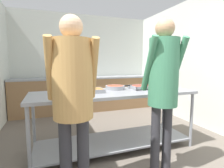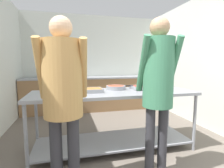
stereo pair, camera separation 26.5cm
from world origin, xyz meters
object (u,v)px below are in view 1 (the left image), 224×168
object	(u,v)px
plate_stack	(65,93)
water_bottle	(72,73)
serving_tray_roast	(145,87)
guest_serving_left	(163,80)
sauce_pan	(115,87)
guest_serving_right	(73,88)
serving_tray_vegetables	(90,91)

from	to	relation	value
plate_stack	water_bottle	bearing A→B (deg)	80.08
serving_tray_roast	guest_serving_left	bearing A→B (deg)	-108.64
sauce_pan	serving_tray_roast	world-z (taller)	sauce_pan
guest_serving_right	sauce_pan	bearing A→B (deg)	50.44
plate_stack	sauce_pan	xyz separation A→B (m)	(0.80, 0.17, 0.02)
guest_serving_left	water_bottle	distance (m)	3.02
sauce_pan	guest_serving_right	distance (m)	1.24
plate_stack	guest_serving_left	xyz separation A→B (m)	(1.01, -0.76, 0.21)
sauce_pan	serving_tray_roast	xyz separation A→B (m)	(0.51, -0.08, -0.01)
plate_stack	serving_tray_vegetables	distance (m)	0.35
sauce_pan	guest_serving_left	world-z (taller)	guest_serving_left
plate_stack	guest_serving_left	distance (m)	1.28
serving_tray_vegetables	guest_serving_left	size ratio (longest dim) A/B	0.21
sauce_pan	guest_serving_right	xyz separation A→B (m)	(-0.79, -0.95, 0.15)
serving_tray_roast	serving_tray_vegetables	bearing A→B (deg)	-175.26
serving_tray_vegetables	serving_tray_roast	distance (m)	0.95
guest_serving_left	water_bottle	xyz separation A→B (m)	(-0.63, 2.96, -0.07)
serving_tray_roast	guest_serving_left	xyz separation A→B (m)	(-0.29, -0.86, 0.21)
water_bottle	sauce_pan	bearing A→B (deg)	-78.49
serving_tray_roast	water_bottle	size ratio (longest dim) A/B	1.92
sauce_pan	guest_serving_left	size ratio (longest dim) A/B	0.25
serving_tray_roast	sauce_pan	bearing A→B (deg)	170.97
serving_tray_vegetables	water_bottle	distance (m)	2.18
plate_stack	water_bottle	xyz separation A→B (m)	(0.38, 2.20, 0.14)
serving_tray_vegetables	sauce_pan	xyz separation A→B (m)	(0.44, 0.16, 0.01)
serving_tray_roast	guest_serving_left	distance (m)	0.93
plate_stack	serving_tray_roast	bearing A→B (deg)	4.13
plate_stack	sauce_pan	distance (m)	0.81
sauce_pan	water_bottle	xyz separation A→B (m)	(-0.41, 2.02, 0.13)
plate_stack	guest_serving_right	xyz separation A→B (m)	(0.01, -0.78, 0.17)
guest_serving_right	water_bottle	distance (m)	3.00
plate_stack	guest_serving_right	size ratio (longest dim) A/B	0.16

